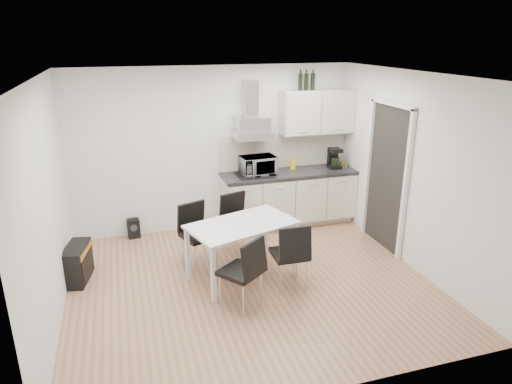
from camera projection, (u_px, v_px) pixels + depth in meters
ground at (251, 283)px, 5.86m from camera, size 4.50×4.50×0.00m
wall_back at (215, 150)px, 7.25m from camera, size 4.50×0.10×2.60m
wall_front at (320, 264)px, 3.63m from camera, size 4.50×0.10×2.60m
wall_left at (46, 207)px, 4.82m from camera, size 0.10×4.00×2.60m
wall_right at (413, 172)px, 6.06m from camera, size 0.10×4.00×2.60m
ceiling at (250, 76)px, 5.02m from camera, size 4.50×4.50×0.00m
doorway at (386, 179)px, 6.62m from camera, size 0.08×1.04×2.10m
kitchenette at (290, 176)px, 7.49m from camera, size 2.22×0.64×2.52m
dining_table at (242, 230)px, 5.84m from camera, size 1.51×1.14×0.75m
chair_far_left at (199, 236)px, 6.18m from camera, size 0.59×0.62×0.88m
chair_far_right at (240, 225)px, 6.54m from camera, size 0.56×0.60×0.88m
chair_near_left at (240, 272)px, 5.24m from camera, size 0.65×0.66×0.88m
chair_near_right at (289, 255)px, 5.66m from camera, size 0.45×0.51×0.88m
guitar_amp at (78, 263)px, 5.87m from camera, size 0.36×0.61×0.48m
floor_speaker at (134, 228)px, 7.16m from camera, size 0.20×0.18×0.30m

